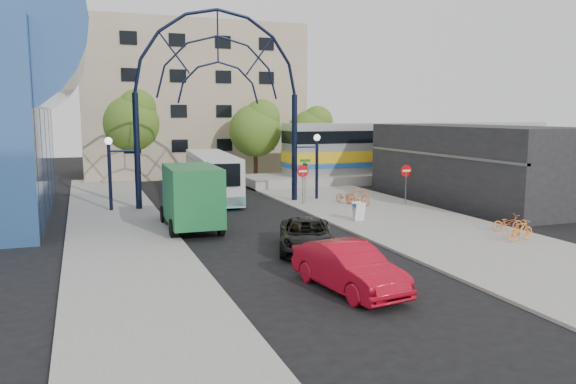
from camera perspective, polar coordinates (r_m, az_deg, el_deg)
name	(u,v)px	position (r m, az deg, el deg)	size (l,w,h in m)	color
ground	(303,259)	(22.61, 1.49, -6.82)	(120.00, 120.00, 0.00)	black
sidewalk_east	(418,225)	(29.71, 13.06, -3.32)	(8.00, 56.00, 0.12)	gray
plaza_west	(123,239)	(26.96, -16.42, -4.59)	(5.00, 50.00, 0.12)	gray
gateway_arch	(218,68)	(35.36, -7.10, 12.42)	(13.64, 0.44, 12.10)	black
stop_sign	(303,175)	(34.99, 1.52, 1.76)	(0.80, 0.07, 2.50)	slate
do_not_enter_sign	(406,175)	(36.03, 11.92, 1.74)	(0.76, 0.07, 2.48)	slate
street_name_sign	(305,171)	(35.68, 1.76, 2.10)	(0.70, 0.70, 2.80)	slate
sandwich_board	(359,209)	(30.06, 7.20, -1.73)	(0.55, 0.61, 0.99)	white
commercial_block_east	(472,164)	(38.86, 18.20, 2.73)	(6.00, 16.00, 5.00)	black
apartment_block	(189,101)	(56.20, -10.02, 9.09)	(20.00, 12.10, 14.00)	tan
train_platform	(420,175)	(51.08, 13.27, 1.70)	(32.00, 5.00, 0.80)	gray
train_car	(421,147)	(50.87, 13.36, 4.50)	(25.10, 3.05, 4.20)	#B7B7BC
tree_north_a	(257,127)	(48.39, -3.17, 6.56)	(4.48, 4.48, 7.00)	#382314
tree_north_b	(132,120)	(50.41, -15.57, 7.09)	(5.12, 5.12, 8.00)	#382314
tree_north_c	(313,130)	(52.32, 2.51, 6.31)	(4.16, 4.16, 6.50)	#382314
city_bus	(212,175)	(38.68, -7.72, 1.70)	(3.38, 11.31, 3.06)	silver
green_truck	(190,197)	(28.47, -9.94, -0.53)	(2.65, 6.51, 3.25)	black
black_suv	(306,235)	(23.81, 1.84, -4.41)	(2.22, 4.80, 1.34)	black
red_sedan	(349,267)	(18.61, 6.18, -7.61)	(1.66, 4.76, 1.57)	#AF0A1F
bike_near_a	(344,197)	(35.91, 5.66, -0.46)	(0.55, 1.59, 0.83)	#CC6028
bike_near_b	(358,197)	(35.06, 7.13, -0.46)	(0.52, 1.84, 1.11)	orange
bike_far_a	(508,223)	(29.15, 21.42, -2.94)	(0.55, 1.57, 0.83)	orange
bike_far_b	(520,230)	(27.21, 22.54, -3.61)	(0.45, 1.58, 0.95)	orange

